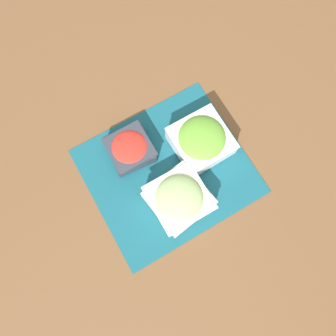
{
  "coord_description": "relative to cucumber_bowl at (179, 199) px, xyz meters",
  "views": [
    {
      "loc": [
        0.12,
        0.21,
        0.93
      ],
      "look_at": [
        0.0,
        0.0,
        0.03
      ],
      "focal_mm": 35.0,
      "sensor_mm": 36.0,
      "label": 1
    }
  ],
  "objects": [
    {
      "name": "placemat",
      "position": [
        -0.02,
        -0.09,
        -0.04
      ],
      "size": [
        0.46,
        0.41,
        0.0
      ],
      "color": "#195B6B",
      "rests_on": "ground_plane"
    },
    {
      "name": "ground_plane",
      "position": [
        -0.02,
        -0.09,
        -0.05
      ],
      "size": [
        3.0,
        3.0,
        0.0
      ],
      "primitive_type": "plane",
      "color": "brown"
    },
    {
      "name": "cucumber_bowl",
      "position": [
        0.0,
        0.0,
        0.0
      ],
      "size": [
        0.17,
        0.17,
        0.09
      ],
      "color": "silver",
      "rests_on": "placemat"
    },
    {
      "name": "tomato_bowl",
      "position": [
        0.05,
        -0.2,
        -0.01
      ],
      "size": [
        0.13,
        0.13,
        0.06
      ],
      "color": "#333842",
      "rests_on": "placemat"
    },
    {
      "name": "lettuce_bowl",
      "position": [
        -0.14,
        -0.11,
        0.0
      ],
      "size": [
        0.16,
        0.16,
        0.09
      ],
      "color": "white",
      "rests_on": "placemat"
    }
  ]
}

